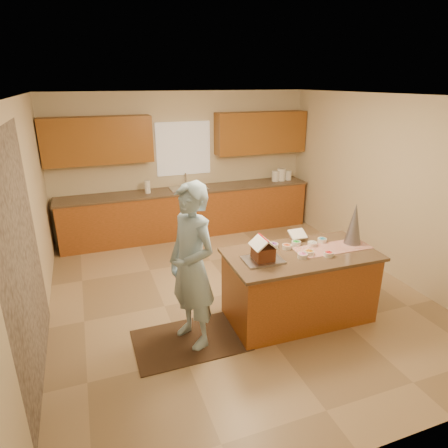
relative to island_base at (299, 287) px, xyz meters
The scene contains 28 objects.
floor 1.07m from the island_base, 122.55° to the left, with size 5.50×5.50×0.00m, color tan.
ceiling 2.47m from the island_base, 122.55° to the left, with size 5.50×5.50×0.00m, color silver.
wall_back 3.73m from the island_base, 98.39° to the left, with size 5.50×5.50×0.00m, color beige.
wall_front 2.20m from the island_base, 105.35° to the right, with size 5.50×5.50×0.00m, color beige.
wall_left 3.27m from the island_base, 164.72° to the left, with size 5.50×5.50×0.00m, color beige.
wall_right 2.33m from the island_base, 22.75° to the left, with size 5.50×5.50×0.00m, color beige.
stone_accent 3.12m from the island_base, behind, with size 2.50×2.50×0.00m, color gray.
window_curtain 3.79m from the island_base, 98.46° to the left, with size 1.05×0.03×1.00m, color white.
back_counter_base 3.32m from the island_base, 99.15° to the left, with size 4.80×0.60×0.88m, color #A04D21.
back_counter_top 3.35m from the island_base, 99.15° to the left, with size 4.85×0.63×0.04m, color brown.
upper_cabinet_left 4.24m from the island_base, 121.45° to the left, with size 1.85×0.35×0.80m, color brown.
upper_cabinet_right 3.84m from the island_base, 73.25° to the left, with size 1.85×0.35×0.80m, color brown.
sink 3.35m from the island_base, 99.15° to the left, with size 0.70×0.45×0.12m, color silver.
faucet 3.55m from the island_base, 98.68° to the left, with size 0.03×0.03×0.28m, color silver.
island_base is the anchor object (origin of this frame).
island_top 0.45m from the island_base, 90.00° to the right, with size 1.84×0.96×0.04m, color brown.
table_runner 0.65m from the island_base, ahead, with size 0.98×0.35×0.01m, color #9D1C0B.
baking_tray 0.72m from the island_base, behind, with size 0.45×0.33×0.02m, color silver.
cookbook 0.69m from the island_base, 67.28° to the left, with size 0.22×0.02×0.18m, color white.
tinsel_tree 1.06m from the island_base, ahead, with size 0.22×0.22×0.54m, color #9E9EA9.
rug 1.50m from the island_base, behind, with size 1.29×0.84×0.01m, color black.
boy 1.48m from the island_base, behind, with size 0.69×0.45×1.90m, color #9CC3DE.
canister_a 3.59m from the island_base, 67.89° to the left, with size 0.15×0.15×0.21m, color white.
canister_b 3.64m from the island_base, 65.90° to the left, with size 0.17×0.17×0.25m, color white.
canister_c 3.71m from the island_base, 63.56° to the left, with size 0.13×0.13×0.19m, color white.
paper_towel 3.58m from the island_base, 111.71° to the left, with size 0.11×0.11×0.23m, color white.
gingerbread_house 0.81m from the island_base, behind, with size 0.27×0.28×0.28m.
candy_bowls 0.51m from the island_base, 44.54° to the left, with size 0.78×0.57×0.05m.
Camera 1 is at (-1.85, -4.55, 2.87)m, focal length 31.16 mm.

